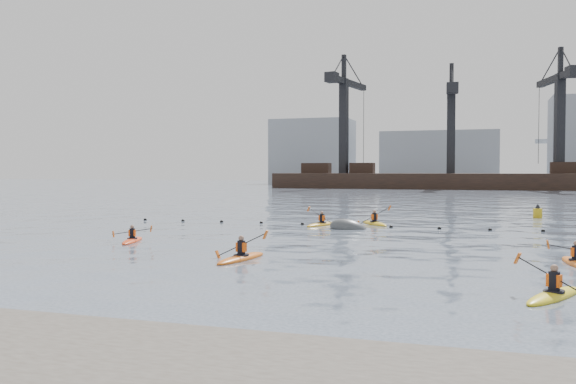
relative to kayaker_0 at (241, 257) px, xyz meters
name	(u,v)px	position (x,y,z in m)	size (l,w,h in m)	color
ground	(245,294)	(2.74, -6.34, -0.11)	(400.00, 400.00, 0.00)	#3D4959
float_line	(368,226)	(2.24, 16.19, -0.08)	(33.24, 0.73, 0.24)	black
barge_pier	(449,179)	(2.52, 103.65, 1.79)	(72.00, 19.30, 29.50)	black
skyline	(468,149)	(4.98, 143.93, 9.14)	(141.00, 28.00, 22.00)	gray
kayaker_0	(241,257)	(0.00, 0.00, 0.00)	(2.45, 3.59, 1.39)	#CF5B13
kayaker_1	(554,294)	(11.34, -4.14, 0.00)	(2.17, 3.33, 1.33)	yellow
kayaker_2	(132,240)	(-7.73, 4.15, -0.01)	(2.00, 3.09, 0.98)	#F04216
kayaker_3	(322,224)	(-0.87, 16.14, -0.01)	(2.27, 3.39, 1.35)	#F2AC1C
kayaker_4	(576,262)	(12.83, 2.89, -0.01)	(2.19, 3.32, 1.05)	orange
kayaker_5	(374,223)	(2.33, 17.93, 0.00)	(2.57, 3.27, 1.41)	gold
mooring_buoy	(349,229)	(1.35, 14.27, -0.11)	(2.39, 1.41, 1.19)	#414547
nav_buoy	(538,213)	(13.31, 27.66, 0.26)	(0.67, 0.67, 1.23)	gold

